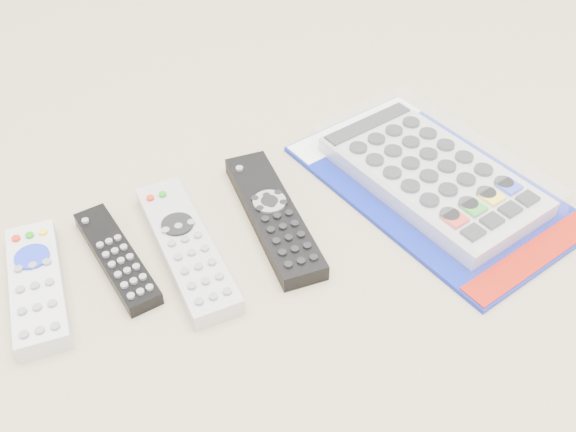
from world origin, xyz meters
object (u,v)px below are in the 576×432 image
jumbo_remote_packaged (432,173)px  remote_silver_dvd (186,247)px  remote_small_grey (37,285)px  remote_slim_black (117,257)px  remote_large_black (273,215)px

jumbo_remote_packaged → remote_silver_dvd: bearing=165.4°
remote_small_grey → remote_slim_black: bearing=10.0°
remote_silver_dvd → remote_large_black: bearing=3.3°
remote_slim_black → remote_silver_dvd: 0.07m
remote_slim_black → remote_silver_dvd: remote_silver_dvd is taller
remote_large_black → remote_silver_dvd: bearing=-172.1°
remote_slim_black → remote_large_black: (0.18, -0.02, 0.00)m
remote_slim_black → remote_silver_dvd: size_ratio=0.77×
remote_small_grey → remote_large_black: remote_small_grey is taller
jumbo_remote_packaged → remote_large_black: bearing=162.0°
remote_slim_black → remote_silver_dvd: bearing=-23.1°
remote_silver_dvd → remote_large_black: same height
remote_small_grey → jumbo_remote_packaged: jumbo_remote_packaged is taller
remote_silver_dvd → jumbo_remote_packaged: (0.30, -0.04, 0.01)m
remote_silver_dvd → jumbo_remote_packaged: bearing=-3.1°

